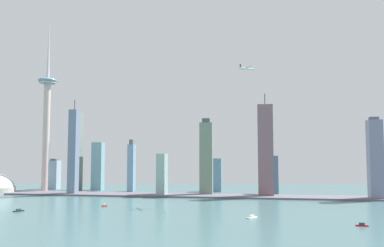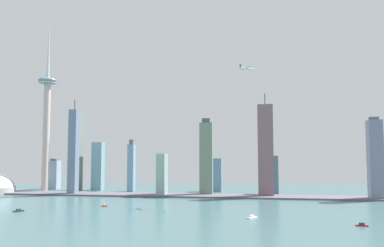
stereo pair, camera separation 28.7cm
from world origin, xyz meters
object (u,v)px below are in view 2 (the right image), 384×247
Objects in this scene: boat_0 at (252,217)px; boat_1 at (104,205)px; skyscraper_1 at (77,151)px; channel_buoy_0 at (165,212)px; observation_tower at (47,111)px; skyscraper_5 at (217,175)px; skyscraper_9 at (162,175)px; skyscraper_4 at (206,158)px; airplane at (247,68)px; skyscraper_6 at (98,166)px; boat_2 at (19,210)px; skyscraper_7 at (54,174)px; skyscraper_2 at (274,175)px; skyscraper_8 at (131,167)px; skyscraper_3 at (74,152)px; skyscraper_10 at (375,159)px; skyscraper_0 at (266,150)px; boat_3 at (362,225)px.

boat_0 is 2.17× the size of boat_1.
channel_buoy_0 is (249.34, -279.76, -77.94)m from skyscraper_1.
boat_0 is at bearing -33.11° from observation_tower.
skyscraper_5 is 135.85m from skyscraper_9.
airplane is at bearing -53.30° from skyscraper_4.
boat_2 is (27.83, -315.09, -47.38)m from skyscraper_6.
skyscraper_7 is 483.20m from airplane.
skyscraper_8 is (-274.68, 20.36, 12.96)m from skyscraper_2.
skyscraper_3 is at bearing 136.03° from airplane.
skyscraper_4 is 83.63m from skyscraper_9.
skyscraper_10 is at bearing -35.39° from boat_2.
skyscraper_0 is at bearing 29.84° from boat_0.
boat_0 is (159.14, -227.96, -35.43)m from skyscraper_9.
skyscraper_10 is 425.59m from boat_1.
channel_buoy_0 is at bearing -75.29° from skyscraper_9.
channel_buoy_0 is (293.55, -235.35, -156.11)m from observation_tower.
skyscraper_8 is at bearing -169.72° from skyscraper_5.
skyscraper_10 is (611.53, -112.82, 33.85)m from skyscraper_7.
skyscraper_3 is at bearing -68.40° from skyscraper_1.
skyscraper_9 is 4.84× the size of boat_0.
skyscraper_5 is at bearing 5.73° from skyscraper_1.
skyscraper_5 is at bearing 12.57° from observation_tower.
channel_buoy_0 is at bearing -44.41° from skyscraper_7.
channel_buoy_0 is at bearing -95.76° from skyscraper_4.
skyscraper_7 is 5.30× the size of boat_3.
skyscraper_4 is at bearing 53.35° from boat_0.
skyscraper_1 is 474.56m from boat_0.
skyscraper_1 is 393.56m from skyscraper_2.
skyscraper_9 is 6.12× the size of boat_3.
skyscraper_1 is at bearing 179.09° from skyscraper_8.
skyscraper_0 reaches higher than skyscraper_8.
skyscraper_6 is at bearing 119.72° from airplane.
skyscraper_5 is 169.51m from skyscraper_8.
airplane reaches higher than skyscraper_3.
boat_0 is at bearing -60.59° from boat_2.
airplane is (98.06, 121.60, 201.27)m from channel_buoy_0.
airplane is (151.31, -81.20, 165.62)m from skyscraper_9.
skyscraper_1 is 51.50m from skyscraper_6.
skyscraper_1 is 2.44× the size of skyscraper_5.
skyscraper_8 reaches higher than skyscraper_7.
skyscraper_0 is at bearing -14.34° from skyscraper_6.
observation_tower is 317.37m from boat_2.
skyscraper_10 is at bearing -10.95° from skyscraper_8.
channel_buoy_0 is at bearing -96.03° from skyscraper_5.
skyscraper_3 reaches higher than skyscraper_7.
channel_buoy_0 is at bearing -53.55° from boat_2.
skyscraper_9 reaches higher than skyscraper_7.
observation_tower is 1.99× the size of skyscraper_3.
channel_buoy_0 is at bearing -118.72° from skyscraper_2.
skyscraper_5 is 31.07× the size of channel_buoy_0.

